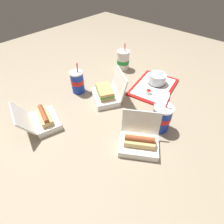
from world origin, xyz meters
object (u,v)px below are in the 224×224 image
object	(u,v)px
soda_cup_corner	(161,118)
soda_cup_left	(123,60)
ketchup_cup	(148,92)
clamshell_hotdog_right	(139,142)
clamshell_sandwich_center	(107,94)
soda_cup_front	(78,82)
clamshell_hotdog_front	(43,120)
plastic_fork	(141,88)
cake_container	(157,79)
food_tray	(154,87)

from	to	relation	value
soda_cup_corner	soda_cup_left	bearing A→B (deg)	57.01
ketchup_cup	soda_cup_corner	xyz separation A→B (m)	(-0.21, -0.21, 0.05)
clamshell_hotdog_right	clamshell_sandwich_center	world-z (taller)	clamshell_sandwich_center
clamshell_sandwich_center	soda_cup_corner	size ratio (longest dim) A/B	1.25
clamshell_hotdog_right	clamshell_sandwich_center	distance (m)	0.42
soda_cup_corner	soda_cup_front	xyz separation A→B (m)	(-0.08, 0.60, -0.00)
ketchup_cup	clamshell_hotdog_front	size ratio (longest dim) A/B	0.16
ketchup_cup	plastic_fork	xyz separation A→B (m)	(0.02, 0.07, -0.01)
soda_cup_corner	clamshell_hotdog_right	bearing A→B (deg)	177.00
ketchup_cup	soda_cup_corner	world-z (taller)	soda_cup_corner
plastic_fork	soda_cup_left	distance (m)	0.32
ketchup_cup	clamshell_hotdog_right	distance (m)	0.44
plastic_fork	soda_cup_corner	bearing A→B (deg)	-170.29
ketchup_cup	clamshell_hotdog_front	distance (m)	0.69
ketchup_cup	clamshell_hotdog_right	world-z (taller)	clamshell_hotdog_right
cake_container	soda_cup_left	distance (m)	0.33
clamshell_hotdog_front	soda_cup_corner	bearing A→B (deg)	-50.14
clamshell_sandwich_center	cake_container	bearing A→B (deg)	-22.90
food_tray	soda_cup_front	size ratio (longest dim) A/B	1.91
food_tray	soda_cup_front	xyz separation A→B (m)	(-0.39, 0.37, 0.07)
plastic_fork	soda_cup_front	xyz separation A→B (m)	(-0.30, 0.31, 0.06)
cake_container	soda_cup_corner	distance (m)	0.43
ketchup_cup	food_tray	bearing A→B (deg)	10.25
soda_cup_front	cake_container	bearing A→B (deg)	-39.76
soda_cup_left	soda_cup_front	distance (m)	0.45
cake_container	ketchup_cup	world-z (taller)	cake_container
plastic_fork	clamshell_sandwich_center	bearing A→B (deg)	113.96
clamshell_sandwich_center	ketchup_cup	bearing A→B (deg)	-38.94
soda_cup_left	clamshell_sandwich_center	bearing A→B (deg)	-155.19
cake_container	soda_cup_left	size ratio (longest dim) A/B	0.60
soda_cup_left	soda_cup_front	world-z (taller)	soda_cup_front
cake_container	plastic_fork	world-z (taller)	cake_container
cake_container	plastic_fork	size ratio (longest dim) A/B	1.14
ketchup_cup	clamshell_hotdog_front	world-z (taller)	clamshell_hotdog_front
food_tray	plastic_fork	distance (m)	0.10
clamshell_sandwich_center	clamshell_hotdog_front	world-z (taller)	clamshell_sandwich_center
plastic_fork	soda_cup_left	world-z (taller)	soda_cup_left
plastic_fork	clamshell_hotdog_right	size ratio (longest dim) A/B	0.43
clamshell_hotdog_right	clamshell_hotdog_front	world-z (taller)	clamshell_hotdog_right
ketchup_cup	soda_cup_left	bearing A→B (deg)	66.10
ketchup_cup	plastic_fork	size ratio (longest dim) A/B	0.36
clamshell_sandwich_center	soda_cup_front	xyz separation A→B (m)	(-0.06, 0.20, 0.03)
plastic_fork	food_tray	bearing A→B (deg)	-75.17
soda_cup_left	cake_container	bearing A→B (deg)	-92.30
soda_cup_corner	soda_cup_front	distance (m)	0.60
ketchup_cup	soda_cup_left	size ratio (longest dim) A/B	0.19
cake_container	ketchup_cup	distance (m)	0.15
food_tray	clamshell_hotdog_right	bearing A→B (deg)	-155.87
cake_container	clamshell_hotdog_front	xyz separation A→B (m)	(-0.78, 0.26, -0.01)
plastic_fork	soda_cup_corner	distance (m)	0.37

